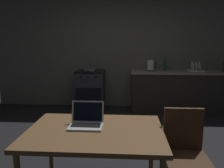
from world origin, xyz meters
TOP-DOWN VIEW (x-y plane):
  - ground_plane at (0.00, 0.00)m, footprint 12.00×12.00m
  - back_wall at (0.30, 2.48)m, footprint 6.40×0.10m
  - kitchen_counter at (1.34, 2.13)m, footprint 2.16×0.64m
  - stove_oven at (-0.63, 2.13)m, footprint 0.60×0.62m
  - dining_table at (-0.11, -0.89)m, footprint 1.26×0.92m
  - chair at (0.74, -0.81)m, footprint 0.40×0.40m
  - laptop at (-0.20, -0.79)m, footprint 0.32×0.27m
  - electric_kettle at (0.69, 2.13)m, footprint 0.19×0.16m
  - bottle at (2.20, 2.08)m, footprint 0.07×0.07m
  - frying_pan at (-0.63, 2.10)m, footprint 0.27×0.44m
  - dish_rack at (1.64, 2.13)m, footprint 0.34×0.26m
  - bottle_b at (0.99, 2.21)m, footprint 0.07×0.07m

SIDE VIEW (x-z plane):
  - ground_plane at x=0.00m, z-range 0.00..0.00m
  - stove_oven at x=-0.63m, z-range 0.00..0.88m
  - kitchen_counter at x=1.34m, z-range 0.00..0.88m
  - chair at x=0.74m, z-range 0.07..0.95m
  - dining_table at x=-0.11m, z-range 0.29..1.00m
  - laptop at x=-0.20m, z-range 0.64..0.87m
  - frying_pan at x=-0.63m, z-range 0.88..0.93m
  - dish_rack at x=1.64m, z-range 0.83..1.03m
  - electric_kettle at x=0.69m, z-range 0.88..1.11m
  - bottle at x=2.20m, z-range 0.88..1.16m
  - bottle_b at x=0.99m, z-range 0.88..1.17m
  - back_wall at x=0.30m, z-range 0.00..2.69m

